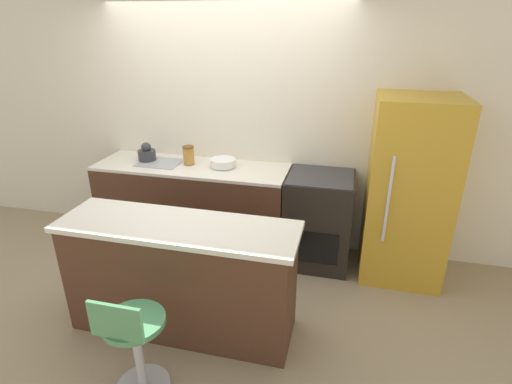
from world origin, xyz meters
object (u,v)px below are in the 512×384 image
(refrigerator, at_px, (408,191))
(stool_chair, at_px, (134,343))
(oven_range, at_px, (318,220))
(kettle, at_px, (147,153))
(mixing_bowl, at_px, (223,163))

(refrigerator, xyz_separation_m, stool_chair, (-1.79, -1.90, -0.45))
(oven_range, xyz_separation_m, kettle, (-1.86, 0.04, 0.55))
(stool_chair, height_order, mixing_bowl, mixing_bowl)
(oven_range, distance_m, stool_chair, 2.16)
(oven_range, bearing_deg, mixing_bowl, 177.50)
(oven_range, bearing_deg, stool_chair, -117.12)
(refrigerator, distance_m, stool_chair, 2.65)
(kettle, bearing_deg, refrigerator, -1.40)
(kettle, relative_size, mixing_bowl, 0.75)
(refrigerator, xyz_separation_m, mixing_bowl, (-1.81, 0.07, 0.11))
(oven_range, height_order, refrigerator, refrigerator)
(mixing_bowl, bearing_deg, stool_chair, -89.26)
(refrigerator, distance_m, mixing_bowl, 1.82)
(stool_chair, distance_m, kettle, 2.23)
(refrigerator, bearing_deg, oven_range, 178.49)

